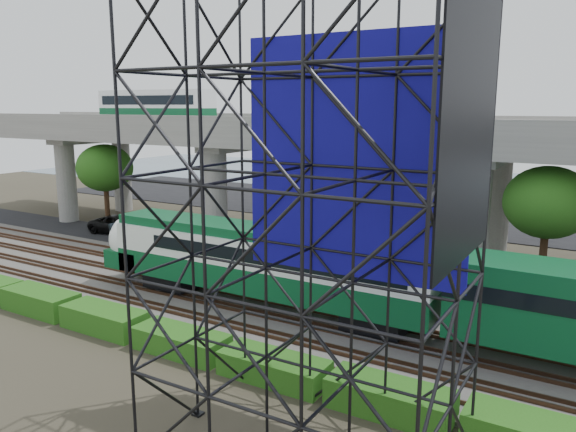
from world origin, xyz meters
The scene contains 13 objects.
ground centered at (0.00, 0.00, 0.00)m, with size 140.00×140.00×0.00m, color #474233.
ballast_bed centered at (0.00, 2.00, 0.10)m, with size 90.00×12.00×0.20m, color slate.
service_road centered at (0.00, 10.50, 0.04)m, with size 90.00×5.00×0.08m, color black.
parking_lot centered at (0.00, 34.00, 0.04)m, with size 90.00×18.00×0.08m, color black.
harbor_water centered at (0.00, 56.00, 0.01)m, with size 140.00×40.00×0.03m, color #405669.
rail_tracks centered at (0.00, 2.00, 0.28)m, with size 90.00×9.52×0.16m.
commuter_train centered at (3.53, 2.00, 2.88)m, with size 29.30×3.06×4.30m.
overpass centered at (-1.42, 16.00, 8.21)m, with size 80.00×12.00×12.40m.
scaffold_tower centered at (9.58, -7.98, 7.47)m, with size 9.36×6.36×15.00m.
hedge_strip centered at (1.01, -4.30, 0.56)m, with size 34.60×1.80×1.20m.
trees centered at (-4.67, 16.17, 5.57)m, with size 40.94×16.94×7.69m.
suv centered at (-19.54, 11.17, 0.86)m, with size 2.58×5.59×1.55m, color black.
parked_cars centered at (1.83, 33.69, 0.67)m, with size 37.19×9.39×1.26m.
Camera 1 is at (17.41, -22.31, 11.07)m, focal length 35.00 mm.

